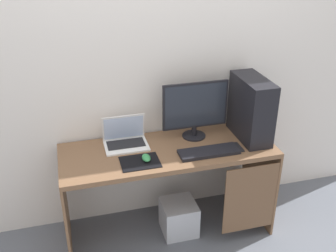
{
  "coord_description": "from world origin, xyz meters",
  "views": [
    {
      "loc": [
        -0.64,
        -2.35,
        2.13
      ],
      "look_at": [
        0.0,
        0.0,
        0.9
      ],
      "focal_mm": 42.64,
      "sensor_mm": 36.0,
      "label": 1
    }
  ],
  "objects_px": {
    "cell_phone": "(236,147)",
    "monitor": "(195,109)",
    "pc_tower": "(251,109)",
    "subwoofer": "(179,217)",
    "keyboard": "(209,152)",
    "mouse_left": "(146,158)",
    "laptop": "(125,139)"
  },
  "relations": [
    {
      "from": "cell_phone",
      "to": "monitor",
      "type": "bearing_deg",
      "value": 134.65
    },
    {
      "from": "pc_tower",
      "to": "subwoofer",
      "type": "xyz_separation_m",
      "value": [
        -0.55,
        -0.06,
        -0.82
      ]
    },
    {
      "from": "monitor",
      "to": "cell_phone",
      "type": "xyz_separation_m",
      "value": [
        0.23,
        -0.24,
        -0.22
      ]
    },
    {
      "from": "keyboard",
      "to": "cell_phone",
      "type": "bearing_deg",
      "value": 4.86
    },
    {
      "from": "keyboard",
      "to": "subwoofer",
      "type": "height_order",
      "value": "keyboard"
    },
    {
      "from": "pc_tower",
      "to": "mouse_left",
      "type": "relative_size",
      "value": 4.76
    },
    {
      "from": "cell_phone",
      "to": "subwoofer",
      "type": "relative_size",
      "value": 0.51
    },
    {
      "from": "keyboard",
      "to": "cell_phone",
      "type": "relative_size",
      "value": 3.23
    },
    {
      "from": "cell_phone",
      "to": "keyboard",
      "type": "bearing_deg",
      "value": -175.14
    },
    {
      "from": "pc_tower",
      "to": "monitor",
      "type": "distance_m",
      "value": 0.4
    },
    {
      "from": "laptop",
      "to": "keyboard",
      "type": "distance_m",
      "value": 0.6
    },
    {
      "from": "cell_phone",
      "to": "subwoofer",
      "type": "xyz_separation_m",
      "value": [
        -0.39,
        0.07,
        -0.6
      ]
    },
    {
      "from": "laptop",
      "to": "subwoofer",
      "type": "height_order",
      "value": "laptop"
    },
    {
      "from": "mouse_left",
      "to": "cell_phone",
      "type": "height_order",
      "value": "mouse_left"
    },
    {
      "from": "keyboard",
      "to": "subwoofer",
      "type": "bearing_deg",
      "value": 152.96
    },
    {
      "from": "monitor",
      "to": "keyboard",
      "type": "height_order",
      "value": "monitor"
    },
    {
      "from": "mouse_left",
      "to": "subwoofer",
      "type": "bearing_deg",
      "value": 15.75
    },
    {
      "from": "pc_tower",
      "to": "subwoofer",
      "type": "bearing_deg",
      "value": -173.65
    },
    {
      "from": "laptop",
      "to": "subwoofer",
      "type": "bearing_deg",
      "value": -27.36
    },
    {
      "from": "pc_tower",
      "to": "subwoofer",
      "type": "height_order",
      "value": "pc_tower"
    },
    {
      "from": "pc_tower",
      "to": "laptop",
      "type": "bearing_deg",
      "value": 172.37
    },
    {
      "from": "laptop",
      "to": "cell_phone",
      "type": "bearing_deg",
      "value": -18.97
    },
    {
      "from": "keyboard",
      "to": "cell_phone",
      "type": "height_order",
      "value": "keyboard"
    },
    {
      "from": "laptop",
      "to": "subwoofer",
      "type": "xyz_separation_m",
      "value": [
        0.35,
        -0.18,
        -0.64
      ]
    },
    {
      "from": "pc_tower",
      "to": "laptop",
      "type": "distance_m",
      "value": 0.93
    },
    {
      "from": "laptop",
      "to": "cell_phone",
      "type": "xyz_separation_m",
      "value": [
        0.75,
        -0.26,
        -0.04
      ]
    },
    {
      "from": "monitor",
      "to": "subwoofer",
      "type": "height_order",
      "value": "monitor"
    },
    {
      "from": "laptop",
      "to": "subwoofer",
      "type": "relative_size",
      "value": 1.19
    },
    {
      "from": "mouse_left",
      "to": "cell_phone",
      "type": "xyz_separation_m",
      "value": [
        0.65,
        -0.0,
        -0.02
      ]
    },
    {
      "from": "pc_tower",
      "to": "mouse_left",
      "type": "height_order",
      "value": "pc_tower"
    },
    {
      "from": "laptop",
      "to": "mouse_left",
      "type": "height_order",
      "value": "laptop"
    },
    {
      "from": "keyboard",
      "to": "monitor",
      "type": "bearing_deg",
      "value": 94.58
    }
  ]
}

